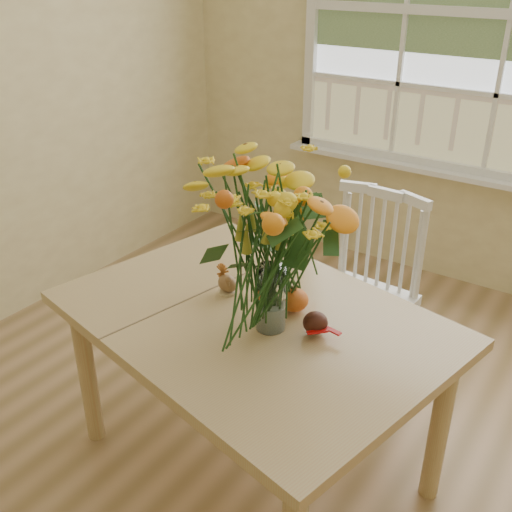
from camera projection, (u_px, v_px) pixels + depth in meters
The scene contains 8 objects.
wall_back at pixel (506, 55), 3.10m from camera, with size 4.00×0.02×2.70m, color #D3C187.
window at pixel (511, 18), 2.99m from camera, with size 2.42×0.12×1.74m.
dining_table at pixel (253, 336), 2.13m from camera, with size 1.48×1.19×0.70m.
windsor_chair at pixel (368, 282), 2.68m from camera, with size 0.44×0.42×0.90m.
flower_vase at pixel (272, 236), 1.86m from camera, with size 0.47×0.47×0.56m.
pumpkin at pixel (294, 301), 2.09m from camera, with size 0.10×0.10×0.08m, color #C54C17.
turkey_figurine at pixel (227, 284), 2.20m from camera, with size 0.09×0.07×0.10m.
dark_gourd at pixel (315, 324), 1.96m from camera, with size 0.13×0.08×0.07m.
Camera 1 is at (0.75, -1.16, 1.83)m, focal length 42.00 mm.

